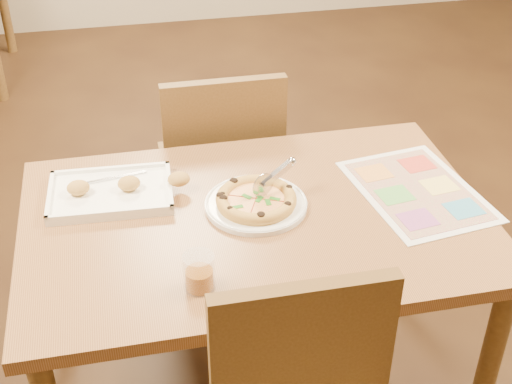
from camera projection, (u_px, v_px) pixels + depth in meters
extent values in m
cube|color=brown|center=(256.00, 221.00, 2.00)|extent=(1.30, 0.85, 0.04)
cylinder|color=brown|center=(63.00, 266.00, 2.40)|extent=(0.06, 0.06, 0.68)
cylinder|color=brown|center=(487.00, 374.00, 2.01)|extent=(0.06, 0.06, 0.68)
cylinder|color=brown|center=(393.00, 223.00, 2.60)|extent=(0.06, 0.06, 0.68)
cube|color=brown|center=(302.00, 361.00, 1.60)|extent=(0.42, 0.04, 0.45)
cube|color=brown|center=(218.00, 168.00, 2.71)|extent=(0.42, 0.42, 0.04)
cube|color=brown|center=(225.00, 141.00, 2.43)|extent=(0.42, 0.04, 0.45)
cylinder|color=brown|center=(3.00, 2.00, 4.60)|extent=(0.06, 0.06, 0.68)
cylinder|color=white|center=(256.00, 204.00, 2.03)|extent=(0.37, 0.37, 0.02)
cylinder|color=gold|center=(256.00, 202.00, 2.01)|extent=(0.22, 0.22, 0.01)
cylinder|color=#F3D584|center=(256.00, 199.00, 2.01)|extent=(0.19, 0.19, 0.01)
torus|color=gold|center=(256.00, 199.00, 2.01)|extent=(0.23, 0.23, 0.03)
cylinder|color=silver|center=(263.00, 185.00, 2.00)|extent=(0.07, 0.04, 0.07)
cube|color=silver|center=(278.00, 173.00, 2.01)|extent=(0.11, 0.06, 0.06)
cube|color=white|center=(111.00, 194.00, 2.06)|extent=(0.36, 0.26, 0.02)
cube|color=silver|center=(110.00, 190.00, 2.06)|extent=(0.18, 0.04, 0.00)
ellipsoid|color=#BB8743|center=(78.00, 188.00, 2.03)|extent=(0.07, 0.05, 0.04)
ellipsoid|color=#BB8743|center=(129.00, 183.00, 2.05)|extent=(0.07, 0.05, 0.04)
ellipsoid|color=#BB8743|center=(179.00, 179.00, 2.07)|extent=(0.07, 0.05, 0.04)
cylinder|color=#83440A|center=(199.00, 279.00, 1.73)|extent=(0.07, 0.07, 0.05)
cylinder|color=white|center=(199.00, 272.00, 1.72)|extent=(0.08, 0.08, 0.10)
cube|color=silver|center=(417.00, 191.00, 2.09)|extent=(0.38, 0.49, 0.00)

